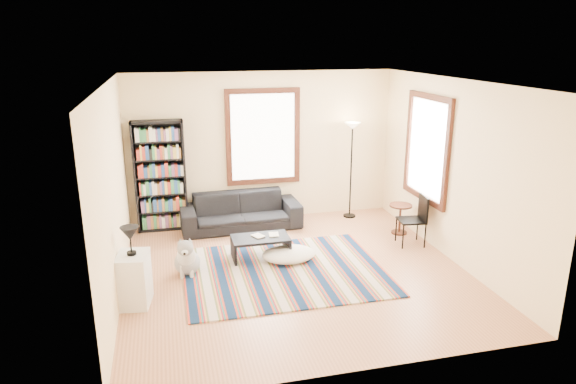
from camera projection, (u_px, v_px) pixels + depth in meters
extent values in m
cube|color=tan|center=(296.00, 274.00, 7.74)|extent=(5.00, 5.00, 0.10)
cube|color=white|center=(297.00, 78.00, 6.91)|extent=(5.00, 5.00, 0.10)
cube|color=#FFE2AB|center=(262.00, 147.00, 9.70)|extent=(5.00, 0.10, 2.80)
cube|color=#FFE2AB|center=(363.00, 250.00, 4.95)|extent=(5.00, 0.10, 2.80)
cube|color=#FFE2AB|center=(109.00, 194.00, 6.74)|extent=(0.10, 5.00, 2.80)
cube|color=#FFE2AB|center=(456.00, 171.00, 7.90)|extent=(0.10, 5.00, 2.80)
cube|color=white|center=(263.00, 137.00, 9.56)|extent=(1.20, 0.06, 1.60)
cube|color=white|center=(427.00, 148.00, 8.57)|extent=(0.06, 1.20, 1.60)
cube|color=#0C2140|center=(284.00, 271.00, 7.70)|extent=(2.96, 2.37, 0.02)
imported|color=black|center=(241.00, 211.00, 9.42)|extent=(0.92, 2.20, 0.64)
cube|color=black|center=(160.00, 176.00, 9.16)|extent=(0.90, 0.30, 2.00)
cube|color=black|center=(261.00, 248.00, 8.13)|extent=(0.92, 0.55, 0.36)
imported|color=beige|center=(254.00, 237.00, 8.05)|extent=(0.25, 0.23, 0.02)
imported|color=beige|center=(269.00, 235.00, 8.16)|extent=(0.18, 0.23, 0.02)
ellipsoid|color=white|center=(289.00, 254.00, 8.07)|extent=(0.93, 0.75, 0.21)
cylinder|color=#3F1E0F|center=(400.00, 219.00, 9.15)|extent=(0.43, 0.43, 0.54)
cube|color=black|center=(411.00, 220.00, 8.62)|extent=(0.47, 0.45, 0.86)
cube|color=white|center=(134.00, 279.00, 6.68)|extent=(0.45, 0.55, 0.70)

